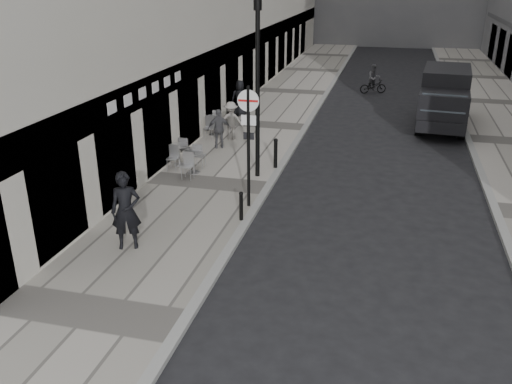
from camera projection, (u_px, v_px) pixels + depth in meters
sidewalk at (262, 126)px, 25.02m from camera, size 4.00×60.00×0.12m
walking_man at (126, 211)px, 13.52m from camera, size 0.87×0.74×2.03m
sign_post at (248, 131)px, 15.46m from camera, size 0.62×0.10×3.62m
lamppost at (258, 83)px, 17.52m from camera, size 0.26×0.26×5.77m
bollard_near at (276, 154)px, 19.33m from camera, size 0.13×0.13×1.01m
bollard_far at (241, 207)px, 15.26m from camera, size 0.11×0.11×0.81m
panel_van at (445, 95)px, 24.57m from camera, size 2.49×5.63×2.58m
cyclist at (373, 82)px, 31.62m from camera, size 1.64×1.06×1.67m
pedestrian_a at (219, 129)px, 21.39m from camera, size 1.00×0.70×1.57m
pedestrian_b at (231, 121)px, 22.50m from camera, size 1.14×0.83×1.59m
pedestrian_c at (240, 98)px, 26.16m from camera, size 0.99×0.83×1.72m
cafe_table_near at (214, 124)px, 23.20m from camera, size 0.75×1.69×0.96m
cafe_table_mid at (194, 160)px, 18.83m from camera, size 0.70×1.58×0.90m
cafe_table_far at (179, 153)px, 19.60m from camera, size 0.69×1.57×0.89m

